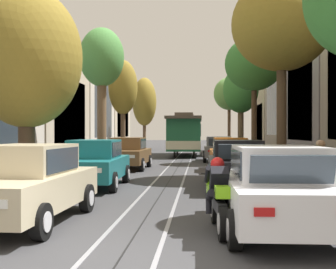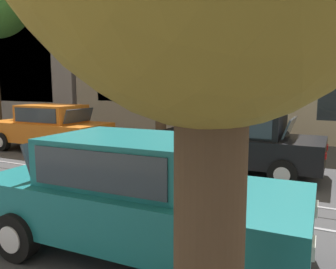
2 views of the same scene
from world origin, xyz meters
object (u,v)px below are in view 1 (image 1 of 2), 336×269
(street_tree_kerb_left_mid, at_px, (123,89))
(pedestrian_on_left_pavement, at_px, (319,162))
(parked_car_orange_mid_right, at_px, (230,154))
(street_tree_kerb_left_second, at_px, (102,61))
(street_tree_kerb_right_fourth, at_px, (241,91))
(motorcycle_with_rider, at_px, (218,197))
(street_tree_kerb_right_second, at_px, (282,25))
(parked_car_teal_second_left, at_px, (94,163))
(cable_car_trolley, at_px, (185,135))
(parked_car_black_second_right, at_px, (237,164))
(street_tree_kerb_right_far, at_px, (229,94))
(parked_car_beige_near_left, at_px, (26,183))
(parked_car_grey_fourth_right, at_px, (219,149))
(street_tree_kerb_left_fourth, at_px, (144,102))
(street_tree_kerb_right_mid, at_px, (254,64))
(pedestrian_on_right_pavement, at_px, (322,163))
(fire_hydrant, at_px, (303,186))
(parked_car_brown_mid_left, at_px, (128,153))
(parked_car_white_near_right, at_px, (276,189))
(street_tree_kerb_left_near, at_px, (26,59))

(street_tree_kerb_left_mid, distance_m, pedestrian_on_left_pavement, 21.31)
(parked_car_orange_mid_right, bearing_deg, street_tree_kerb_left_second, 163.53)
(street_tree_kerb_right_fourth, distance_m, motorcycle_with_rider, 27.35)
(parked_car_orange_mid_right, relative_size, street_tree_kerb_right_second, 0.54)
(parked_car_teal_second_left, distance_m, cable_car_trolley, 19.75)
(parked_car_black_second_right, xyz_separation_m, cable_car_trolley, (-2.36, 19.67, 0.86))
(street_tree_kerb_left_mid, relative_size, street_tree_kerb_right_far, 0.98)
(parked_car_beige_near_left, relative_size, motorcycle_with_rider, 2.21)
(parked_car_grey_fourth_right, distance_m, street_tree_kerb_right_far, 17.67)
(street_tree_kerb_left_mid, height_order, motorcycle_with_rider, street_tree_kerb_left_mid)
(cable_car_trolley, bearing_deg, parked_car_beige_near_left, -95.30)
(parked_car_grey_fourth_right, bearing_deg, street_tree_kerb_left_fourth, 114.06)
(parked_car_grey_fourth_right, xyz_separation_m, street_tree_kerb_right_fourth, (2.06, 7.18, 4.35))
(parked_car_grey_fourth_right, distance_m, street_tree_kerb_right_mid, 5.72)
(cable_car_trolley, height_order, motorcycle_with_rider, cable_car_trolley)
(cable_car_trolley, xyz_separation_m, motorcycle_with_rider, (1.49, -25.92, -1.01))
(street_tree_kerb_right_mid, height_order, cable_car_trolley, street_tree_kerb_right_mid)
(parked_car_grey_fourth_right, height_order, cable_car_trolley, cable_car_trolley)
(street_tree_kerb_right_fourth, bearing_deg, pedestrian_on_right_pavement, -88.61)
(motorcycle_with_rider, xyz_separation_m, pedestrian_on_right_pavement, (3.42, 5.69, 0.25))
(pedestrian_on_left_pavement, bearing_deg, street_tree_kerb_right_second, 97.34)
(parked_car_beige_near_left, height_order, fire_hydrant, parked_car_beige_near_left)
(parked_car_teal_second_left, xyz_separation_m, pedestrian_on_left_pavement, (7.24, -0.56, 0.10))
(parked_car_brown_mid_left, distance_m, pedestrian_on_right_pavement, 10.74)
(cable_car_trolley, bearing_deg, parked_car_white_near_right, -84.36)
(parked_car_beige_near_left, bearing_deg, parked_car_white_near_right, -5.39)
(parked_car_grey_fourth_right, bearing_deg, parked_car_beige_near_left, -103.80)
(parked_car_grey_fourth_right, relative_size, street_tree_kerb_right_fourth, 0.62)
(street_tree_kerb_left_near, height_order, motorcycle_with_rider, street_tree_kerb_left_near)
(parked_car_black_second_right, bearing_deg, street_tree_kerb_left_mid, 111.10)
(street_tree_kerb_left_second, bearing_deg, street_tree_kerb_left_fourth, 90.68)
(pedestrian_on_right_pavement, bearing_deg, cable_car_trolley, 103.64)
(parked_car_white_near_right, height_order, parked_car_black_second_right, same)
(motorcycle_with_rider, bearing_deg, parked_car_teal_second_left, 121.47)
(street_tree_kerb_right_second, distance_m, street_tree_kerb_right_fourth, 17.37)
(parked_car_orange_mid_right, xyz_separation_m, pedestrian_on_right_pavement, (2.33, -7.19, 0.10))
(street_tree_kerb_left_fourth, distance_m, street_tree_kerb_right_mid, 18.84)
(street_tree_kerb_right_fourth, bearing_deg, fire_hydrant, -91.28)
(motorcycle_with_rider, height_order, pedestrian_on_left_pavement, pedestrian_on_left_pavement)
(parked_car_black_second_right, relative_size, pedestrian_on_left_pavement, 2.74)
(street_tree_kerb_left_second, relative_size, street_tree_kerb_left_fourth, 1.02)
(parked_car_brown_mid_left, bearing_deg, parked_car_black_second_right, -56.69)
(street_tree_kerb_left_near, relative_size, street_tree_kerb_right_second, 0.77)
(motorcycle_with_rider, height_order, fire_hydrant, motorcycle_with_rider)
(street_tree_kerb_left_fourth, relative_size, pedestrian_on_left_pavement, 4.55)
(street_tree_kerb_left_near, xyz_separation_m, street_tree_kerb_right_second, (8.45, 4.74, 2.05))
(street_tree_kerb_left_second, relative_size, street_tree_kerb_left_mid, 1.02)
(street_tree_kerb_left_mid, height_order, street_tree_kerb_right_fourth, street_tree_kerb_left_mid)
(parked_car_beige_near_left, bearing_deg, street_tree_kerb_left_near, 112.18)
(parked_car_beige_near_left, bearing_deg, cable_car_trolley, 84.70)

